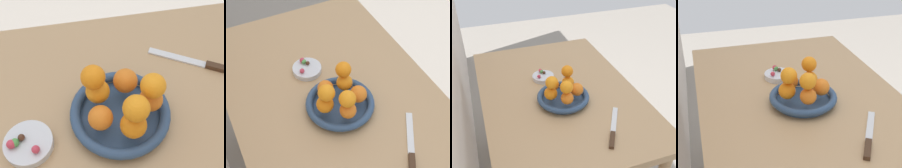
# 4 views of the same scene
# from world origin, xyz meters

# --- Properties ---
(dining_table) EXTENTS (1.10, 0.76, 0.74)m
(dining_table) POSITION_xyz_m (0.00, 0.00, 0.65)
(dining_table) COLOR tan
(dining_table) RESTS_ON ground_plane
(fruit_bowl) EXTENTS (0.25, 0.25, 0.04)m
(fruit_bowl) POSITION_xyz_m (-0.09, 0.01, 0.76)
(fruit_bowl) COLOR navy
(fruit_bowl) RESTS_ON dining_table
(candy_dish) EXTENTS (0.11, 0.11, 0.02)m
(candy_dish) POSITION_xyz_m (0.13, 0.04, 0.75)
(candy_dish) COLOR silver
(candy_dish) RESTS_ON dining_table
(orange_0) EXTENTS (0.06, 0.06, 0.06)m
(orange_0) POSITION_xyz_m (-0.12, -0.05, 0.81)
(orange_0) COLOR orange
(orange_0) RESTS_ON fruit_bowl
(orange_1) EXTENTS (0.06, 0.06, 0.06)m
(orange_1) POSITION_xyz_m (-0.05, -0.04, 0.81)
(orange_1) COLOR orange
(orange_1) RESTS_ON fruit_bowl
(orange_2) EXTENTS (0.06, 0.06, 0.06)m
(orange_2) POSITION_xyz_m (-0.04, 0.04, 0.81)
(orange_2) COLOR orange
(orange_2) RESTS_ON fruit_bowl
(orange_3) EXTENTS (0.06, 0.06, 0.06)m
(orange_3) POSITION_xyz_m (-0.11, 0.07, 0.81)
(orange_3) COLOR orange
(orange_3) RESTS_ON fruit_bowl
(orange_4) EXTENTS (0.06, 0.06, 0.06)m
(orange_4) POSITION_xyz_m (-0.17, 0.01, 0.81)
(orange_4) COLOR orange
(orange_4) RESTS_ON fruit_bowl
(orange_5) EXTENTS (0.06, 0.06, 0.06)m
(orange_5) POSITION_xyz_m (-0.04, -0.03, 0.87)
(orange_5) COLOR orange
(orange_5) RESTS_ON orange_1
(orange_6) EXTENTS (0.06, 0.06, 0.06)m
(orange_6) POSITION_xyz_m (-0.16, 0.01, 0.87)
(orange_6) COLOR orange
(orange_6) RESTS_ON orange_4
(orange_7) EXTENTS (0.06, 0.06, 0.06)m
(orange_7) POSITION_xyz_m (-0.11, 0.07, 0.87)
(orange_7) COLOR orange
(orange_7) RESTS_ON orange_3
(candy_ball_0) EXTENTS (0.02, 0.02, 0.02)m
(candy_ball_0) POSITION_xyz_m (0.15, 0.03, 0.77)
(candy_ball_0) COLOR #472819
(candy_ball_0) RESTS_ON candy_dish
(candy_ball_1) EXTENTS (0.02, 0.02, 0.02)m
(candy_ball_1) POSITION_xyz_m (0.17, 0.05, 0.77)
(candy_ball_1) COLOR #C6384C
(candy_ball_1) RESTS_ON candy_dish
(candy_ball_2) EXTENTS (0.02, 0.02, 0.02)m
(candy_ball_2) POSITION_xyz_m (0.11, 0.07, 0.77)
(candy_ball_2) COLOR #C6384C
(candy_ball_2) RESTS_ON candy_dish
(candy_ball_3) EXTENTS (0.02, 0.02, 0.02)m
(candy_ball_3) POSITION_xyz_m (0.16, 0.04, 0.77)
(candy_ball_3) COLOR #4C9947
(candy_ball_3) RESTS_ON candy_dish
(candy_ball_4) EXTENTS (0.02, 0.02, 0.02)m
(candy_ball_4) POSITION_xyz_m (0.16, 0.04, 0.77)
(candy_ball_4) COLOR #4C9947
(candy_ball_4) RESTS_ON candy_dish
(knife) EXTENTS (0.23, 0.15, 0.01)m
(knife) POSITION_xyz_m (-0.36, -0.12, 0.75)
(knife) COLOR #3F2819
(knife) RESTS_ON dining_table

